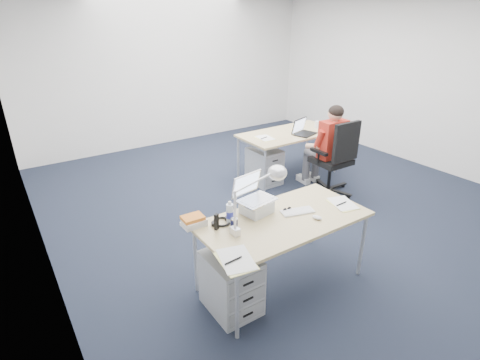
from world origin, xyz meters
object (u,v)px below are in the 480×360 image
at_px(wireless_keyboard, 297,211).
at_px(headphones, 222,221).
at_px(dark_laptop, 306,127).
at_px(water_bottle, 230,212).
at_px(sunglasses, 287,210).
at_px(computer_mouse, 317,217).
at_px(drawer_pedestal_near, 231,283).
at_px(far_cup, 317,124).
at_px(can_koozie, 234,224).
at_px(book_stack, 194,221).
at_px(silver_laptop, 257,196).
at_px(desk_lamp, 252,200).
at_px(cordless_phone, 216,222).
at_px(office_chair, 332,173).
at_px(drawer_pedestal_far, 264,166).
at_px(desk_near, 283,223).
at_px(desk_far, 289,135).
at_px(seated_person, 325,147).
at_px(bear_figurine, 244,205).

xyz_separation_m(wireless_keyboard, headphones, (-0.70, 0.23, 0.01)).
distance_m(wireless_keyboard, dark_laptop, 2.55).
xyz_separation_m(water_bottle, sunglasses, (0.58, -0.12, -0.10)).
relative_size(computer_mouse, headphones, 0.42).
xyz_separation_m(drawer_pedestal_near, sunglasses, (0.72, 0.12, 0.47)).
bearing_deg(dark_laptop, far_cup, 5.15).
bearing_deg(can_koozie, far_cup, 33.47).
relative_size(wireless_keyboard, headphones, 1.46).
bearing_deg(book_stack, far_cup, 27.72).
relative_size(silver_laptop, far_cup, 3.22).
height_order(silver_laptop, sunglasses, silver_laptop).
bearing_deg(desk_lamp, dark_laptop, 49.23).
height_order(cordless_phone, dark_laptop, dark_laptop).
relative_size(office_chair, silver_laptop, 3.11).
relative_size(drawer_pedestal_far, book_stack, 2.69).
bearing_deg(headphones, silver_laptop, -6.91).
distance_m(desk_near, office_chair, 2.28).
relative_size(cordless_phone, sunglasses, 1.59).
relative_size(drawer_pedestal_far, desk_lamp, 0.97).
relative_size(office_chair, dark_laptop, 3.24).
relative_size(desk_near, drawer_pedestal_near, 2.91).
distance_m(headphones, water_bottle, 0.12).
height_order(drawer_pedestal_near, cordless_phone, cordless_phone).
bearing_deg(wireless_keyboard, cordless_phone, -175.53).
bearing_deg(desk_far, dark_laptop, -57.97).
height_order(silver_laptop, wireless_keyboard, silver_laptop).
bearing_deg(desk_far, seated_person, -82.63).
bearing_deg(desk_lamp, cordless_phone, 158.59).
xyz_separation_m(computer_mouse, sunglasses, (-0.12, 0.28, -0.01)).
bearing_deg(far_cup, silver_laptop, -145.03).
height_order(drawer_pedestal_near, headphones, headphones).
height_order(office_chair, computer_mouse, office_chair).
bearing_deg(book_stack, drawer_pedestal_near, -68.36).
distance_m(drawer_pedestal_far, can_koozie, 2.70).
bearing_deg(bear_figurine, silver_laptop, -33.61).
xyz_separation_m(desk_near, computer_mouse, (0.25, -0.18, 0.06)).
xyz_separation_m(desk_far, water_bottle, (-2.29, -1.84, 0.15)).
distance_m(cordless_phone, sunglasses, 0.74).
distance_m(desk_far, wireless_keyboard, 2.62).
height_order(desk_near, drawer_pedestal_near, desk_near).
xyz_separation_m(can_koozie, book_stack, (-0.27, 0.25, -0.01)).
distance_m(desk_far, headphones, 2.97).
relative_size(water_bottle, book_stack, 1.05).
xyz_separation_m(sunglasses, dark_laptop, (1.85, 1.74, 0.12)).
bearing_deg(drawer_pedestal_far, desk_near, -123.35).
distance_m(wireless_keyboard, book_stack, 0.99).
relative_size(desk_near, far_cup, 14.18).
xyz_separation_m(drawer_pedestal_far, book_stack, (-2.09, -1.68, 0.50)).
bearing_deg(desk_lamp, water_bottle, 128.12).
relative_size(desk_near, headphones, 7.37).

